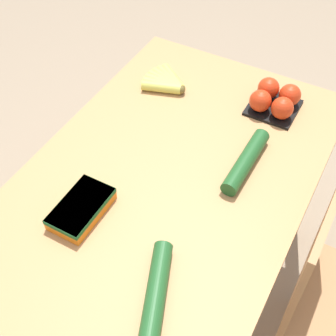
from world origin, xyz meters
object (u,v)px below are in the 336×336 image
Objects in this scene: tomato_pack at (275,99)px; cucumber_far at (156,292)px; cucumber_near at (246,161)px; banana_bunch at (166,83)px; carrot_bag at (81,208)px.

tomato_pack reaches higher than cucumber_far.
cucumber_near is 0.51m from cucumber_far.
banana_bunch is 0.39m from tomato_pack.
tomato_pack is (-0.07, 0.38, 0.02)m from banana_bunch.
cucumber_far reaches higher than banana_bunch.
cucumber_near and cucumber_far have the same top height.
cucumber_near is at bearing 138.99° from carrot_bag.
cucumber_near reaches higher than banana_bunch.
cucumber_near reaches higher than carrot_bag.
carrot_bag is 0.51m from cucumber_near.
carrot_bag is at bearing 6.19° from banana_bunch.
banana_bunch is 0.61× the size of cucumber_far.
cucumber_far is at bearing 68.86° from carrot_bag.
tomato_pack is at bearing 179.54° from cucumber_far.
carrot_bag is 0.73× the size of cucumber_near.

